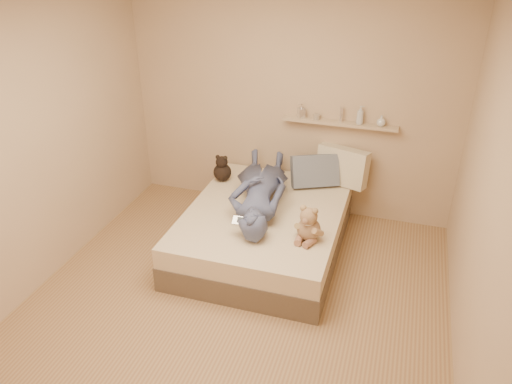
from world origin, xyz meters
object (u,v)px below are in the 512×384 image
(teddy_bear, at_px, (308,226))
(pillow_cream, at_px, (342,166))
(wall_shelf, at_px, (340,123))
(dark_plush, at_px, (222,170))
(pillow_grey, at_px, (315,171))
(person, at_px, (259,189))
(bed, at_px, (264,230))
(game_console, at_px, (243,221))

(teddy_bear, bearing_deg, pillow_cream, 84.78)
(wall_shelf, bearing_deg, teddy_bear, -91.52)
(dark_plush, bearing_deg, teddy_bear, -37.57)
(dark_plush, height_order, pillow_grey, pillow_grey)
(person, bearing_deg, dark_plush, -47.53)
(bed, height_order, person, person)
(game_console, distance_m, dark_plush, 1.15)
(dark_plush, bearing_deg, pillow_grey, 11.03)
(teddy_bear, height_order, pillow_grey, pillow_grey)
(person, bearing_deg, pillow_cream, -145.09)
(game_console, xyz_separation_m, person, (-0.03, 0.60, 0.02))
(bed, xyz_separation_m, teddy_bear, (0.52, -0.38, 0.37))
(bed, height_order, pillow_cream, pillow_cream)
(teddy_bear, xyz_separation_m, dark_plush, (-1.15, 0.88, -0.01))
(bed, bearing_deg, person, 131.13)
(dark_plush, distance_m, pillow_cream, 1.30)
(teddy_bear, xyz_separation_m, person, (-0.60, 0.48, 0.04))
(bed, relative_size, wall_shelf, 1.58)
(pillow_grey, height_order, wall_shelf, wall_shelf)
(person, bearing_deg, pillow_grey, -137.45)
(dark_plush, xyz_separation_m, wall_shelf, (1.18, 0.41, 0.52))
(teddy_bear, xyz_separation_m, pillow_cream, (0.11, 1.21, 0.06))
(dark_plush, height_order, wall_shelf, wall_shelf)
(pillow_grey, bearing_deg, wall_shelf, 48.31)
(bed, distance_m, pillow_cream, 1.12)
(pillow_grey, xyz_separation_m, wall_shelf, (0.20, 0.22, 0.48))
(teddy_bear, distance_m, pillow_cream, 1.22)
(teddy_bear, relative_size, wall_shelf, 0.29)
(game_console, bearing_deg, teddy_bear, 11.59)
(teddy_bear, distance_m, wall_shelf, 1.39)
(game_console, height_order, pillow_grey, pillow_grey)
(pillow_grey, bearing_deg, person, -126.31)
(teddy_bear, relative_size, person, 0.23)
(pillow_cream, relative_size, person, 0.37)
(dark_plush, bearing_deg, bed, -38.32)
(person, bearing_deg, game_console, 81.47)
(dark_plush, bearing_deg, wall_shelf, 19.20)
(bed, distance_m, wall_shelf, 1.38)
(pillow_cream, xyz_separation_m, person, (-0.71, -0.74, -0.02))
(dark_plush, distance_m, person, 0.68)
(bed, relative_size, dark_plush, 6.28)
(teddy_bear, height_order, person, person)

